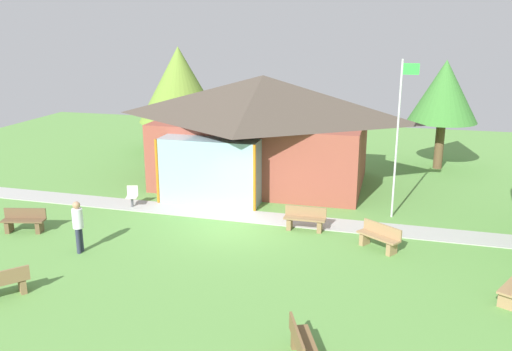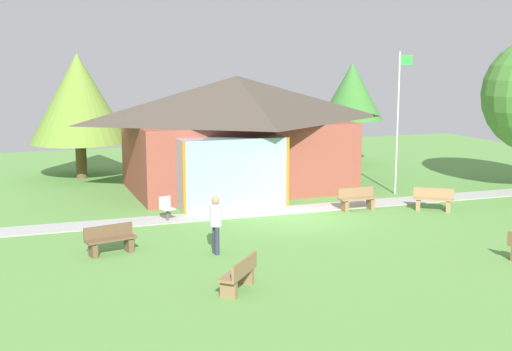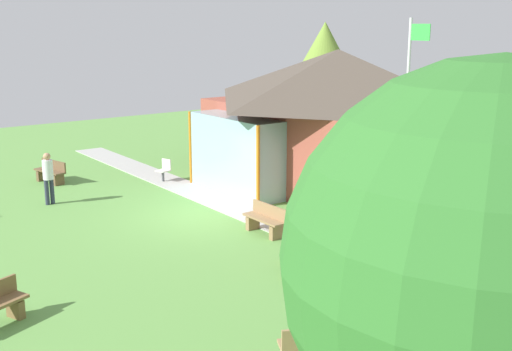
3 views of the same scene
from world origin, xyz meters
The scene contains 13 objects.
ground_plane centered at (0.00, 0.00, 0.00)m, with size 44.00×44.00×0.00m, color #609947.
pavilion centered at (-0.65, 5.93, 2.59)m, with size 10.15×7.63×4.97m.
footpath centered at (0.00, 1.30, 0.01)m, with size 25.36×1.30×0.03m, color #ADADA8.
flagpole centered at (5.42, 2.68, 3.29)m, with size 0.64×0.08×5.99m.
bench_front_left centered at (-4.78, -6.58, 0.40)m, with size 1.32×1.42×0.84m.
bench_mid_right centered at (5.03, -0.59, 0.40)m, with size 1.48×1.23×0.84m.
bench_front_right centered at (3.64, -7.39, 0.40)m, with size 0.96×1.56×0.84m.
bench_rear_near_path centered at (2.36, 0.50, 0.40)m, with size 1.50×0.44×0.84m.
bench_mid_left centered at (-7.32, -2.21, 0.40)m, with size 1.56×0.77×0.84m.
patio_chair_west centered at (-4.85, 1.26, 0.42)m, with size 0.54×0.54×0.86m.
visitor_strolling_lawn centered at (-4.40, -3.31, 1.02)m, with size 0.34×0.34×1.74m.
tree_behind_pavilion_right centered at (7.55, 10.77, 3.93)m, with size 3.41×3.41×5.50m.
tree_behind_pavilion_left centered at (-6.78, 11.26, 3.84)m, with size 4.69×4.69×5.97m.
Camera 1 is at (5.25, -17.67, 7.22)m, focal length 37.95 mm.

